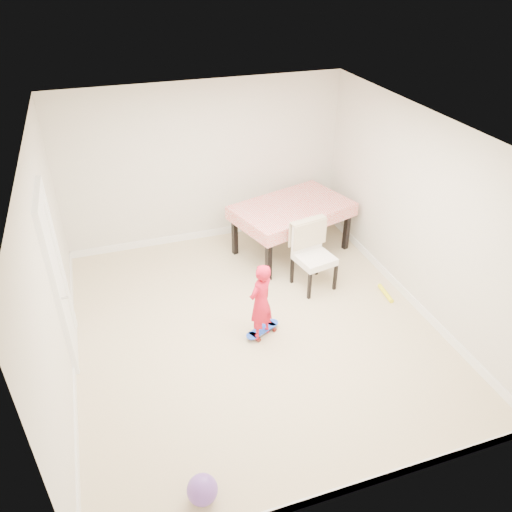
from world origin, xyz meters
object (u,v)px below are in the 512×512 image
object	(u,v)px
child	(261,304)
balloon	(202,490)
skateboard	(262,331)
dining_table	(291,228)
dining_chair	(315,257)

from	to	relation	value
child	balloon	xyz separation A→B (m)	(-1.20, -1.91, -0.38)
child	balloon	distance (m)	2.29
balloon	skateboard	bearing A→B (deg)	57.70
dining_table	skateboard	bearing A→B (deg)	-138.36
skateboard	balloon	world-z (taller)	balloon
dining_table	dining_chair	bearing A→B (deg)	-109.91
dining_chair	skateboard	xyz separation A→B (m)	(-1.04, -0.76, -0.46)
dining_chair	skateboard	size ratio (longest dim) A/B	1.94
child	dining_table	bearing A→B (deg)	-155.11
child	skateboard	bearing A→B (deg)	-162.20
child	balloon	size ratio (longest dim) A/B	3.75
balloon	dining_table	bearing A→B (deg)	58.04
dining_table	skateboard	size ratio (longest dim) A/B	3.40
dining_chair	child	bearing A→B (deg)	-154.03
dining_chair	balloon	size ratio (longest dim) A/B	3.58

